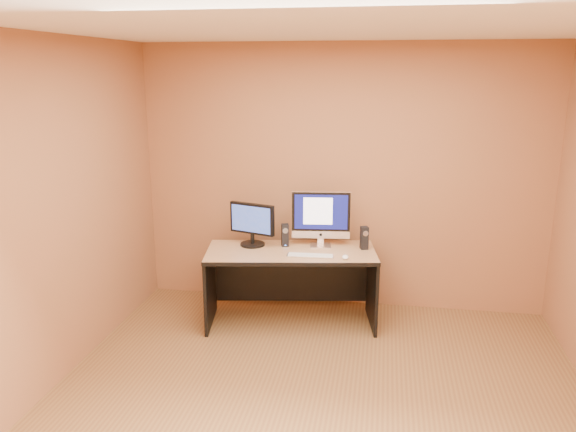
% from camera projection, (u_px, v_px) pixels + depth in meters
% --- Properties ---
extents(floor, '(4.00, 4.00, 0.00)m').
position_uv_depth(floor, '(315.00, 413.00, 3.95)').
color(floor, brown).
rests_on(floor, ground).
extents(walls, '(4.00, 4.00, 2.60)m').
position_uv_depth(walls, '(317.00, 236.00, 3.62)').
color(walls, '#905B3A').
rests_on(walls, ground).
extents(ceiling, '(4.00, 4.00, 0.00)m').
position_uv_depth(ceiling, '(320.00, 24.00, 3.28)').
color(ceiling, white).
rests_on(ceiling, walls).
extents(desk, '(1.64, 0.92, 0.72)m').
position_uv_depth(desk, '(291.00, 287.00, 5.26)').
color(desk, tan).
rests_on(desk, ground).
extents(imac, '(0.57, 0.26, 0.53)m').
position_uv_depth(imac, '(321.00, 219.00, 5.25)').
color(imac, silver).
rests_on(imac, desk).
extents(second_monitor, '(0.51, 0.36, 0.41)m').
position_uv_depth(second_monitor, '(252.00, 225.00, 5.29)').
color(second_monitor, black).
rests_on(second_monitor, desk).
extents(speaker_left, '(0.08, 0.09, 0.21)m').
position_uv_depth(speaker_left, '(285.00, 235.00, 5.29)').
color(speaker_left, black).
rests_on(speaker_left, desk).
extents(speaker_right, '(0.09, 0.09, 0.21)m').
position_uv_depth(speaker_right, '(364.00, 238.00, 5.20)').
color(speaker_right, black).
rests_on(speaker_right, desk).
extents(keyboard, '(0.42, 0.13, 0.02)m').
position_uv_depth(keyboard, '(310.00, 256.00, 5.02)').
color(keyboard, silver).
rests_on(keyboard, desk).
extents(mouse, '(0.06, 0.10, 0.03)m').
position_uv_depth(mouse, '(345.00, 257.00, 4.95)').
color(mouse, white).
rests_on(mouse, desk).
extents(cable_a, '(0.14, 0.17, 0.01)m').
position_uv_depth(cable_a, '(322.00, 242.00, 5.42)').
color(cable_a, black).
rests_on(cable_a, desk).
extents(cable_b, '(0.05, 0.17, 0.01)m').
position_uv_depth(cable_b, '(318.00, 242.00, 5.42)').
color(cable_b, black).
rests_on(cable_b, desk).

